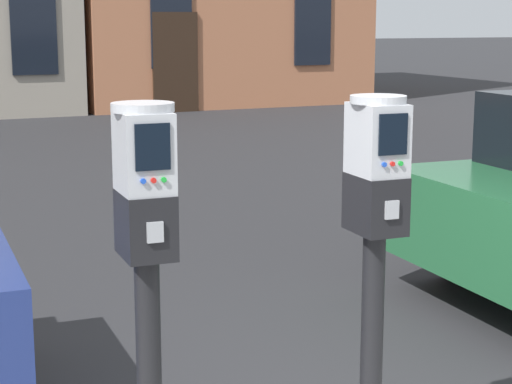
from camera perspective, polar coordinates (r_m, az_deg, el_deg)
name	(u,v)px	position (r m, az deg, el deg)	size (l,w,h in m)	color
parking_meter_near_kerb	(146,238)	(3.09, -7.11, -2.98)	(0.22, 0.26, 1.52)	black
parking_meter_twin_adjacent	(375,216)	(3.47, 7.70, -1.54)	(0.22, 0.26, 1.51)	black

